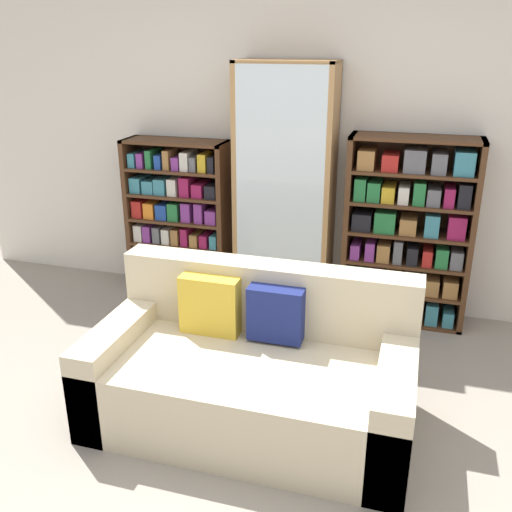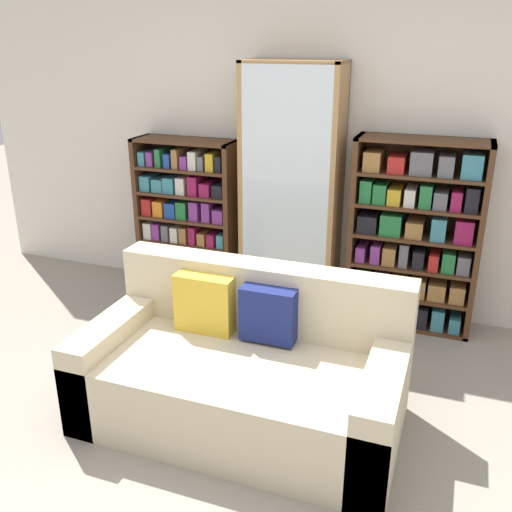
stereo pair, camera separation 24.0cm
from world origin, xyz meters
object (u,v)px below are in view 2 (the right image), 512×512
(couch, at_px, (244,373))
(bookshelf_left, at_px, (188,219))
(bookshelf_right, at_px, (414,238))
(display_cabinet, at_px, (292,193))
(wine_bottle, at_px, (360,329))

(couch, bearing_deg, bookshelf_left, 125.79)
(bookshelf_left, distance_m, bookshelf_right, 1.89)
(display_cabinet, distance_m, wine_bottle, 1.18)
(bookshelf_right, bearing_deg, bookshelf_left, -180.00)
(couch, relative_size, wine_bottle, 4.93)
(bookshelf_left, height_order, wine_bottle, bookshelf_left)
(display_cabinet, bearing_deg, bookshelf_right, 0.97)
(bookshelf_left, distance_m, display_cabinet, 0.98)
(bookshelf_right, bearing_deg, wine_bottle, -117.78)
(couch, xyz_separation_m, wine_bottle, (0.49, 1.04, -0.15))
(wine_bottle, bearing_deg, couch, -115.27)
(couch, distance_m, wine_bottle, 1.16)
(couch, xyz_separation_m, bookshelf_right, (0.77, 1.56, 0.41))
(bookshelf_right, relative_size, wine_bottle, 3.97)
(display_cabinet, relative_size, wine_bottle, 5.37)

